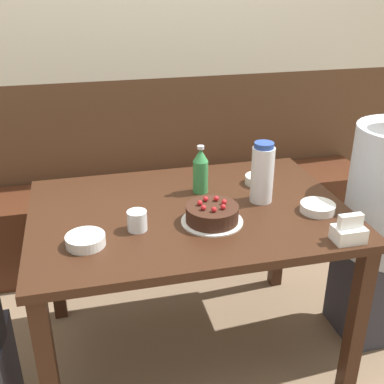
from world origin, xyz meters
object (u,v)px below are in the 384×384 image
Objects in this scene: bowl_rice_small at (258,180)px; bowl_soup_white at (86,240)px; bowl_side_dish at (318,208)px; water_pitcher at (262,173)px; soju_bottle at (200,170)px; birthday_cake at (212,214)px; glass_water_tall at (137,221)px; bench_seat at (157,221)px; napkin_holder at (349,231)px.

bowl_soup_white is at bearing -155.39° from bowl_rice_small.
water_pitcher is at bearing 141.56° from bowl_side_dish.
water_pitcher is 1.21× the size of soju_bottle.
water_pitcher reaches higher than birthday_cake.
glass_water_tall is (-0.28, 0.01, 0.00)m from birthday_cake.
water_pitcher is at bearing -32.97° from soju_bottle.
bowl_soup_white is (-0.48, -0.06, -0.01)m from birthday_cake.
bench_seat is at bearing 118.65° from bowl_rice_small.
napkin_holder is (0.49, -1.20, 0.53)m from bench_seat.
bowl_rice_small reaches higher than bowl_side_dish.
water_pitcher is at bearing 14.71° from bowl_soup_white.
bowl_rice_small is at bearing 44.64° from birthday_cake.
bowl_soup_white is (-0.50, -0.33, -0.08)m from soju_bottle.
bowl_rice_small is at bearing 112.86° from bowl_side_dish.
bowl_rice_small is (0.30, 0.30, -0.01)m from birthday_cake.
soju_bottle is 0.41m from glass_water_tall.
birthday_cake is 0.48m from bowl_soup_white.
bowl_side_dish reaches higher than bench_seat.
bowl_rice_small is 1.60× the size of glass_water_tall.
bowl_soup_white is (-0.72, -0.19, -0.11)m from water_pitcher.
birthday_cake reaches higher than bowl_side_dish.
bowl_soup_white is at bearing -172.96° from birthday_cake.
water_pitcher is at bearing -107.72° from bowl_rice_small.
water_pitcher reaches higher than soju_bottle.
glass_water_tall is (-0.22, -0.95, 0.53)m from bench_seat.
glass_water_tall is at bearing -166.95° from water_pitcher.
bowl_side_dish is 0.72m from glass_water_tall.
soju_bottle is (0.03, 0.28, 0.07)m from birthday_cake.
glass_water_tall is (-0.72, 0.26, -0.00)m from napkin_holder.
birthday_cake is 2.16× the size of napkin_holder.
soju_bottle reaches higher than napkin_holder.
napkin_holder is at bearing -76.48° from bowl_rice_small.
birthday_cake is 0.42m from bowl_rice_small.
soju_bottle is at bearing -82.86° from bench_seat.
napkin_holder is at bearing -67.80° from bench_seat.
bench_seat is at bearing 93.59° from birthday_cake.
napkin_holder is at bearing -19.67° from glass_water_tall.
napkin_holder reaches higher than bench_seat.
bench_seat is 1.20m from bowl_side_dish.
bowl_soup_white and bowl_rice_small have the same top height.
glass_water_tall reaches higher than bowl_side_dish.
soju_bottle is 1.74× the size of bowl_rice_small.
bowl_soup_white is at bearing -146.30° from soju_bottle.
birthday_cake is 1.13× the size of soju_bottle.
birthday_cake is at bearing -95.24° from soju_bottle.
bowl_rice_small is at bearing 26.28° from glass_water_tall.
bench_seat is 18.56× the size of bowl_soup_white.
water_pitcher is 0.20m from bowl_rice_small.
water_pitcher reaches higher than napkin_holder.
bench_seat is 0.91m from soju_bottle.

